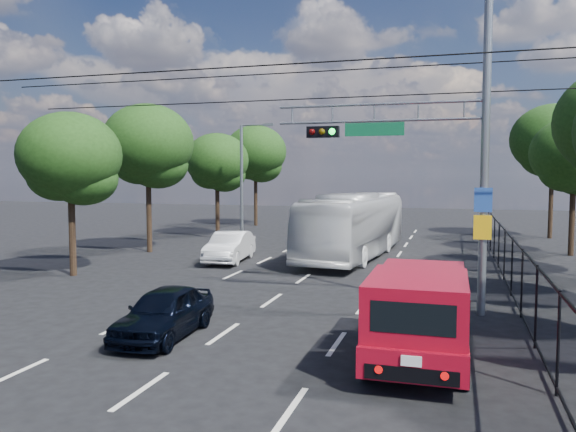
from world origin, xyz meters
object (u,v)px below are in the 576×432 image
at_px(red_pickup, 420,311).
at_px(navy_hatchback, 164,312).
at_px(signal_mast, 442,137).
at_px(white_van, 230,247).
at_px(white_bus, 354,225).

xyz_separation_m(red_pickup, navy_hatchback, (-6.33, -0.09, -0.46)).
distance_m(signal_mast, white_van, 12.97).
xyz_separation_m(red_pickup, white_van, (-9.47, 11.82, -0.39)).
height_order(signal_mast, red_pickup, signal_mast).
relative_size(red_pickup, white_bus, 0.49).
distance_m(red_pickup, white_bus, 15.47).
height_order(signal_mast, white_bus, signal_mast).
bearing_deg(signal_mast, navy_hatchback, -144.73).
height_order(white_bus, white_van, white_bus).
relative_size(navy_hatchback, white_van, 0.88).
bearing_deg(signal_mast, white_van, 143.45).
relative_size(signal_mast, white_van, 2.22).
height_order(red_pickup, navy_hatchback, red_pickup).
xyz_separation_m(signal_mast, navy_hatchback, (-6.61, -4.68, -4.60)).
height_order(signal_mast, white_van, signal_mast).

